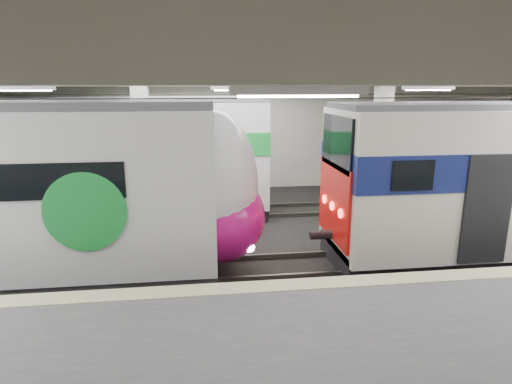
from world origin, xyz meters
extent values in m
cube|color=black|center=(0.00, 0.00, -0.05)|extent=(36.00, 24.00, 0.10)
cube|color=silver|center=(0.00, 0.00, 5.55)|extent=(36.00, 24.00, 0.20)
cube|color=beige|center=(0.00, 10.00, 2.75)|extent=(30.00, 0.10, 5.50)
cube|color=beige|center=(0.00, -3.25, 1.11)|extent=(30.00, 0.50, 0.02)
cube|color=beige|center=(-3.00, 3.00, 2.75)|extent=(0.50, 0.50, 5.50)
cube|color=beige|center=(5.00, 3.00, 2.75)|extent=(0.50, 0.50, 5.50)
cube|color=beige|center=(0.00, 0.00, 5.25)|extent=(30.00, 18.00, 0.50)
cube|color=#59544C|center=(0.00, 0.00, 0.08)|extent=(30.00, 1.52, 0.16)
cube|color=#59544C|center=(0.00, 5.50, 0.08)|extent=(30.00, 1.52, 0.16)
cylinder|color=black|center=(0.00, 0.00, 4.70)|extent=(30.00, 0.03, 0.03)
cylinder|color=black|center=(0.00, 5.50, 4.70)|extent=(30.00, 0.03, 0.03)
cube|color=white|center=(0.00, -2.00, 4.92)|extent=(26.00, 8.40, 0.12)
ellipsoid|color=silver|center=(-0.84, 0.00, 2.48)|extent=(2.33, 2.89, 3.88)
ellipsoid|color=#C11074|center=(-0.72, 0.00, 1.61)|extent=(2.48, 2.94, 2.38)
cylinder|color=green|center=(-3.74, -1.50, 2.28)|extent=(1.83, 0.06, 1.83)
cube|color=red|center=(2.46, 0.00, 1.91)|extent=(0.08, 2.56, 2.15)
cube|color=black|center=(2.46, 0.00, 3.55)|extent=(0.08, 2.41, 1.41)
cube|color=silver|center=(-5.95, 5.50, 2.47)|extent=(14.54, 2.99, 3.94)
cube|color=green|center=(-5.95, 5.50, 2.99)|extent=(14.58, 3.05, 0.83)
cube|color=#4C4C51|center=(-5.95, 5.50, 4.55)|extent=(14.54, 2.47, 0.16)
cube|color=black|center=(-5.95, 5.50, 0.30)|extent=(14.54, 2.68, 0.60)
camera|label=1|loc=(-1.13, -11.01, 4.99)|focal=30.00mm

